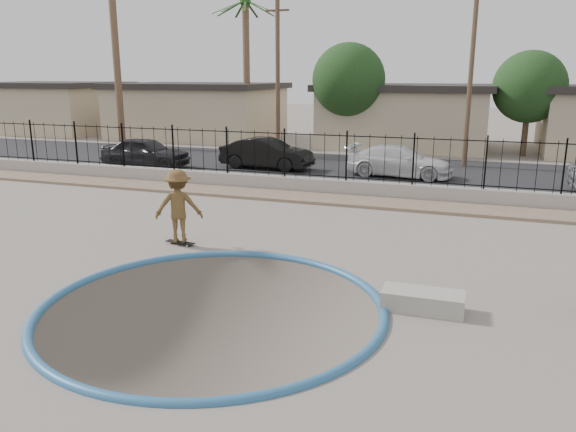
{
  "coord_description": "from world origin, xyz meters",
  "views": [
    {
      "loc": [
        4.91,
        -10.41,
        4.59
      ],
      "look_at": [
        0.55,
        2.0,
        1.23
      ],
      "focal_mm": 35.0,
      "sensor_mm": 36.0,
      "label": 1
    }
  ],
  "objects_px": {
    "car_a": "(146,152)",
    "skater": "(179,209)",
    "car_b": "(267,153)",
    "concrete_ledge": "(423,301)",
    "skateboard": "(180,242)",
    "car_c": "(399,161)"
  },
  "relations": [
    {
      "from": "car_b",
      "to": "skater",
      "type": "bearing_deg",
      "value": -166.38
    },
    {
      "from": "skater",
      "to": "skateboard",
      "type": "xyz_separation_m",
      "value": [
        0.0,
        -0.0,
        -0.93
      ]
    },
    {
      "from": "skateboard",
      "to": "car_a",
      "type": "relative_size",
      "value": 0.2
    },
    {
      "from": "skater",
      "to": "car_a",
      "type": "height_order",
      "value": "skater"
    },
    {
      "from": "skater",
      "to": "skateboard",
      "type": "bearing_deg",
      "value": 67.14
    },
    {
      "from": "concrete_ledge",
      "to": "car_b",
      "type": "distance_m",
      "value": 17.33
    },
    {
      "from": "skater",
      "to": "car_b",
      "type": "relative_size",
      "value": 0.44
    },
    {
      "from": "concrete_ledge",
      "to": "car_c",
      "type": "height_order",
      "value": "car_c"
    },
    {
      "from": "skater",
      "to": "car_c",
      "type": "xyz_separation_m",
      "value": [
        4.14,
        12.42,
        -0.27
      ]
    },
    {
      "from": "skateboard",
      "to": "car_b",
      "type": "xyz_separation_m",
      "value": [
        -2.31,
        12.42,
        0.72
      ]
    },
    {
      "from": "car_c",
      "to": "car_b",
      "type": "bearing_deg",
      "value": 94.68
    },
    {
      "from": "concrete_ledge",
      "to": "car_c",
      "type": "bearing_deg",
      "value": 100.24
    },
    {
      "from": "skateboard",
      "to": "car_c",
      "type": "distance_m",
      "value": 13.11
    },
    {
      "from": "car_a",
      "to": "car_b",
      "type": "relative_size",
      "value": 0.96
    },
    {
      "from": "car_a",
      "to": "skater",
      "type": "bearing_deg",
      "value": -147.05
    },
    {
      "from": "skateboard",
      "to": "concrete_ledge",
      "type": "distance_m",
      "value": 7.18
    },
    {
      "from": "skateboard",
      "to": "car_b",
      "type": "distance_m",
      "value": 12.65
    },
    {
      "from": "skateboard",
      "to": "car_c",
      "type": "relative_size",
      "value": 0.19
    },
    {
      "from": "concrete_ledge",
      "to": "skateboard",
      "type": "bearing_deg",
      "value": 161.25
    },
    {
      "from": "car_a",
      "to": "car_b",
      "type": "xyz_separation_m",
      "value": [
        5.82,
        1.6,
        0.0
      ]
    },
    {
      "from": "skateboard",
      "to": "car_a",
      "type": "bearing_deg",
      "value": 133.87
    },
    {
      "from": "skater",
      "to": "car_c",
      "type": "bearing_deg",
      "value": -131.29
    }
  ]
}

